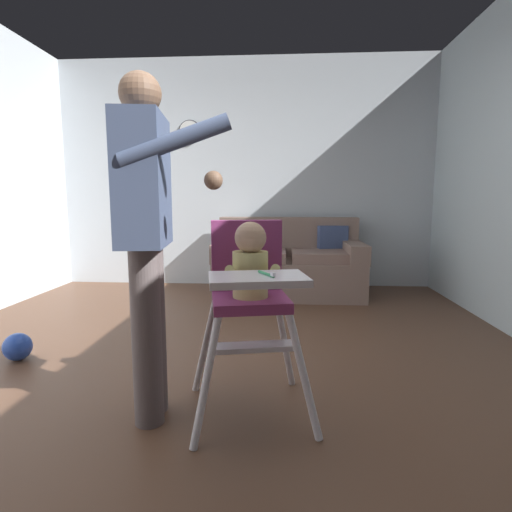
% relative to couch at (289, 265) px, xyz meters
% --- Properties ---
extents(ground, '(6.15, 7.30, 0.10)m').
position_rel_couch_xyz_m(ground, '(-0.55, -2.36, -0.38)').
color(ground, brown).
extents(wall_far, '(5.35, 0.06, 2.76)m').
position_rel_couch_xyz_m(wall_far, '(-0.55, 0.52, 1.04)').
color(wall_far, silver).
rests_on(wall_far, ground).
extents(couch, '(1.63, 0.86, 0.86)m').
position_rel_couch_xyz_m(couch, '(0.00, 0.00, 0.00)').
color(couch, '#7D6459').
rests_on(couch, ground).
extents(high_chair, '(0.71, 0.80, 0.97)m').
position_rel_couch_xyz_m(high_chair, '(-0.23, -2.63, 0.34)').
color(high_chair, white).
rests_on(high_chair, ground).
extents(adult_standing, '(0.56, 0.50, 1.63)m').
position_rel_couch_xyz_m(adult_standing, '(-0.71, -2.69, 0.59)').
color(adult_standing, '#675B5A').
rests_on(adult_standing, ground).
extents(toy_ball, '(0.18, 0.18, 0.18)m').
position_rel_couch_xyz_m(toy_ball, '(-1.84, -2.06, -0.24)').
color(toy_ball, '#284CB7').
rests_on(toy_ball, ground).
extents(wall_clock, '(0.28, 0.04, 0.28)m').
position_rel_couch_xyz_m(wall_clock, '(-1.21, 0.48, 1.55)').
color(wall_clock, white).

